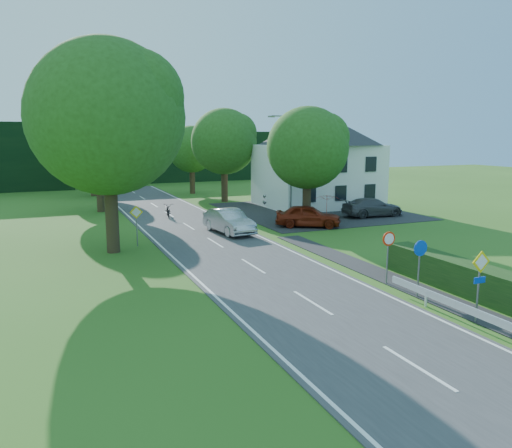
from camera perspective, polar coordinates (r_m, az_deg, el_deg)
name	(u,v)px	position (r m, az deg, el deg)	size (l,w,h in m)	color
road	(239,257)	(26.81, -1.99, -3.85)	(7.00, 80.00, 0.04)	#3A3A3C
parking_pad	(314,211)	(43.45, 6.64, 1.49)	(14.00, 16.00, 0.04)	black
line_edge_left	(179,263)	(25.86, -8.75, -4.43)	(0.12, 80.00, 0.01)	white
line_edge_right	(293,252)	(28.11, 4.21, -3.16)	(0.12, 80.00, 0.01)	white
line_centre	(239,257)	(26.81, -1.99, -3.79)	(0.12, 80.00, 0.01)	white
tree_main	(108,148)	(28.50, -16.52, 8.36)	(9.40, 9.40, 11.64)	#264C16
tree_left_far	(98,162)	(44.56, -17.58, 6.82)	(7.00, 7.00, 8.58)	#264C16
tree_right_far	(224,155)	(49.13, -3.66, 7.83)	(7.40, 7.40, 9.09)	#264C16
tree_left_back	(92,158)	(56.55, -18.28, 7.13)	(6.60, 6.60, 8.07)	#264C16
tree_right_back	(192,160)	(56.48, -7.34, 7.29)	(6.20, 6.20, 7.56)	#264C16
tree_right_mid	(307,166)	(36.95, 5.88, 6.66)	(7.00, 7.00, 8.58)	#264C16
treeline_right	(175,156)	(72.46, -9.28, 7.63)	(30.00, 5.00, 7.00)	black
house_white	(318,158)	(46.61, 7.07, 7.48)	(10.60, 8.40, 8.60)	white
streetlight	(290,162)	(38.50, 3.86, 7.08)	(2.03, 0.18, 8.00)	slate
sign_priority_right	(480,273)	(18.93, 24.22, -5.14)	(0.78, 0.09, 2.59)	slate
sign_roundabout	(420,257)	(21.03, 18.21, -3.64)	(0.64, 0.08, 2.37)	slate
sign_speed_limit	(388,245)	(22.50, 14.90, -2.34)	(0.64, 0.11, 2.37)	slate
sign_priority_left	(136,218)	(30.05, -13.51, 0.70)	(0.78, 0.09, 2.44)	slate
moving_car	(229,221)	(33.28, -3.11, 0.33)	(1.69, 4.86, 1.60)	#ADACB1
motorcycle	(168,210)	(40.36, -10.01, 1.59)	(0.76, 2.17, 1.14)	black
parked_car_red	(308,216)	(35.70, 5.97, 0.93)	(1.85, 4.60, 1.57)	maroon
parked_car_silver_a	(286,197)	(46.50, 3.45, 3.09)	(1.63, 4.67, 1.54)	#A5A4A9
parked_car_grey	(372,207)	(41.20, 13.15, 1.89)	(2.07, 5.10, 1.48)	#49484D
parked_car_silver_b	(342,200)	(45.66, 9.75, 2.75)	(2.36, 5.12, 1.42)	#B2B2B9
parasol	(327,206)	(40.16, 8.13, 2.08)	(1.97, 2.01, 1.81)	red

